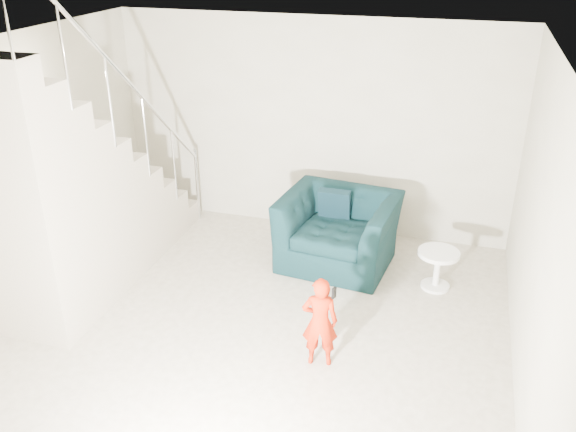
# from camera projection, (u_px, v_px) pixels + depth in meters

# --- Properties ---
(floor) EXTENTS (5.50, 5.50, 0.00)m
(floor) POSITION_uv_depth(u_px,v_px,m) (237.00, 347.00, 5.79)
(floor) COLOR gray
(floor) RESTS_ON ground
(ceiling) EXTENTS (5.50, 5.50, 0.00)m
(ceiling) POSITION_uv_depth(u_px,v_px,m) (224.00, 59.00, 4.63)
(ceiling) COLOR silver
(ceiling) RESTS_ON back_wall
(back_wall) EXTENTS (5.00, 0.00, 5.00)m
(back_wall) POSITION_uv_depth(u_px,v_px,m) (312.00, 127.00, 7.59)
(back_wall) COLOR #A19983
(back_wall) RESTS_ON floor
(right_wall) EXTENTS (0.00, 5.50, 5.50)m
(right_wall) POSITION_uv_depth(u_px,v_px,m) (542.00, 260.00, 4.57)
(right_wall) COLOR #A19983
(right_wall) RESTS_ON floor
(armchair) EXTENTS (1.39, 1.25, 0.83)m
(armchair) POSITION_uv_depth(u_px,v_px,m) (338.00, 230.00, 7.09)
(armchair) COLOR black
(armchair) RESTS_ON floor
(toddler) EXTENTS (0.36, 0.28, 0.89)m
(toddler) POSITION_uv_depth(u_px,v_px,m) (320.00, 322.00, 5.40)
(toddler) COLOR #9C0E05
(toddler) RESTS_ON floor
(side_table) EXTENTS (0.45, 0.45, 0.45)m
(side_table) POSITION_uv_depth(u_px,v_px,m) (438.00, 263.00, 6.62)
(side_table) COLOR white
(side_table) RESTS_ON floor
(staircase) EXTENTS (1.02, 3.03, 3.62)m
(staircase) POSITION_uv_depth(u_px,v_px,m) (74.00, 208.00, 6.38)
(staircase) COLOR #ADA089
(staircase) RESTS_ON floor
(cushion) EXTENTS (0.38, 0.18, 0.37)m
(cushion) POSITION_uv_depth(u_px,v_px,m) (335.00, 204.00, 7.19)
(cushion) COLOR black
(cushion) RESTS_ON armchair
(throw) EXTENTS (0.05, 0.51, 0.57)m
(throw) POSITION_uv_depth(u_px,v_px,m) (291.00, 216.00, 7.19)
(throw) COLOR black
(throw) RESTS_ON armchair
(phone) EXTENTS (0.03, 0.05, 0.10)m
(phone) POSITION_uv_depth(u_px,v_px,m) (334.00, 293.00, 5.22)
(phone) COLOR black
(phone) RESTS_ON toddler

